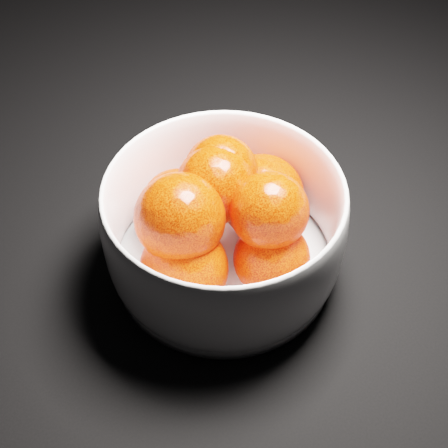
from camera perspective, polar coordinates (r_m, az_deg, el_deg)
bowl at (r=0.57m, az=0.00°, el=-0.36°), size 0.22×0.22×0.11m
orange_pile at (r=0.56m, az=-0.21°, el=0.84°), size 0.18×0.17×0.12m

